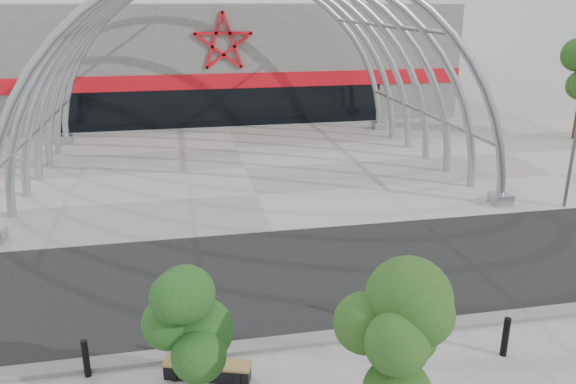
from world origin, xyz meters
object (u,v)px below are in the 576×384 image
bollard_2 (372,304)px  street_tree_1 (403,352)px  bench_0 (207,371)px  signal_pole (574,147)px  street_tree_0 (190,322)px

bollard_2 → street_tree_1: bearing=-105.0°
street_tree_1 → bench_0: 5.47m
signal_pole → street_tree_1: 17.27m
street_tree_1 → street_tree_0: bearing=146.1°
signal_pole → street_tree_0: (-15.73, -9.82, -0.24)m
street_tree_1 → bench_0: size_ratio=1.90×
street_tree_1 → bollard_2: size_ratio=3.78×
signal_pole → bollard_2: size_ratio=4.84×
signal_pole → street_tree_1: (-12.31, -12.12, 0.19)m
street_tree_1 → bollard_2: bearing=75.0°
street_tree_1 → bollard_2: street_tree_1 is taller
street_tree_0 → street_tree_1: street_tree_1 is taller
bench_0 → bollard_2: bollard_2 is taller
signal_pole → street_tree_0: bearing=-148.0°
signal_pole → bench_0: 17.73m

